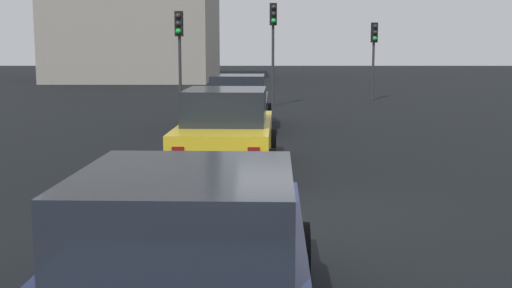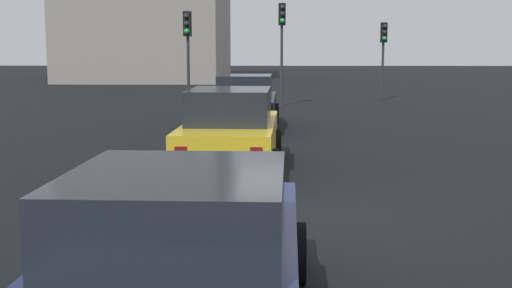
{
  "view_description": "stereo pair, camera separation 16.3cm",
  "coord_description": "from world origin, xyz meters",
  "px_view_note": "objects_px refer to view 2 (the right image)",
  "views": [
    {
      "loc": [
        -9.45,
        0.93,
        2.42
      ],
      "look_at": [
        -0.88,
        0.97,
        1.17
      ],
      "focal_mm": 46.25,
      "sensor_mm": 36.0,
      "label": 1
    },
    {
      "loc": [
        -9.45,
        0.77,
        2.42
      ],
      "look_at": [
        -0.88,
        0.97,
        1.17
      ],
      "focal_mm": 46.25,
      "sensor_mm": 36.0,
      "label": 2
    }
  ],
  "objects_px": {
    "car_black_right_lead": "(246,103)",
    "traffic_light_near_left": "(282,33)",
    "car_yellow_right_second": "(231,131)",
    "traffic_light_far_left": "(187,40)",
    "traffic_light_near_right": "(384,44)",
    "car_navy_right_third": "(181,259)"
  },
  "relations": [
    {
      "from": "car_navy_right_third",
      "to": "traffic_light_near_right",
      "type": "xyz_separation_m",
      "value": [
        25.33,
        -5.85,
        1.85
      ]
    },
    {
      "from": "traffic_light_near_right",
      "to": "traffic_light_far_left",
      "type": "height_order",
      "value": "traffic_light_far_left"
    },
    {
      "from": "car_yellow_right_second",
      "to": "traffic_light_near_right",
      "type": "distance_m",
      "value": 18.57
    },
    {
      "from": "car_black_right_lead",
      "to": "traffic_light_near_right",
      "type": "height_order",
      "value": "traffic_light_near_right"
    },
    {
      "from": "car_black_right_lead",
      "to": "car_yellow_right_second",
      "type": "xyz_separation_m",
      "value": [
        -6.83,
        0.03,
        0.0
      ]
    },
    {
      "from": "car_yellow_right_second",
      "to": "car_black_right_lead",
      "type": "bearing_deg",
      "value": 1.5
    },
    {
      "from": "car_navy_right_third",
      "to": "traffic_light_far_left",
      "type": "xyz_separation_m",
      "value": [
        18.96,
        2.32,
        1.97
      ]
    },
    {
      "from": "car_black_right_lead",
      "to": "car_navy_right_third",
      "type": "bearing_deg",
      "value": -178.62
    },
    {
      "from": "traffic_light_near_right",
      "to": "traffic_light_far_left",
      "type": "distance_m",
      "value": 10.36
    },
    {
      "from": "car_black_right_lead",
      "to": "traffic_light_near_left",
      "type": "relative_size",
      "value": 1.12
    },
    {
      "from": "car_navy_right_third",
      "to": "traffic_light_far_left",
      "type": "distance_m",
      "value": 19.21
    },
    {
      "from": "car_yellow_right_second",
      "to": "traffic_light_far_left",
      "type": "xyz_separation_m",
      "value": [
        11.13,
        2.24,
        1.91
      ]
    },
    {
      "from": "car_black_right_lead",
      "to": "traffic_light_far_left",
      "type": "height_order",
      "value": "traffic_light_far_left"
    },
    {
      "from": "traffic_light_near_left",
      "to": "traffic_light_near_right",
      "type": "relative_size",
      "value": 1.19
    },
    {
      "from": "traffic_light_near_left",
      "to": "traffic_light_far_left",
      "type": "xyz_separation_m",
      "value": [
        -3.36,
        3.48,
        -0.35
      ]
    },
    {
      "from": "traffic_light_near_left",
      "to": "traffic_light_near_right",
      "type": "bearing_deg",
      "value": 117.29
    },
    {
      "from": "car_black_right_lead",
      "to": "car_navy_right_third",
      "type": "relative_size",
      "value": 1.05
    },
    {
      "from": "car_yellow_right_second",
      "to": "traffic_light_far_left",
      "type": "distance_m",
      "value": 11.52
    },
    {
      "from": "traffic_light_near_left",
      "to": "traffic_light_near_right",
      "type": "distance_m",
      "value": 5.59
    },
    {
      "from": "car_yellow_right_second",
      "to": "traffic_light_near_left",
      "type": "height_order",
      "value": "traffic_light_near_left"
    },
    {
      "from": "car_yellow_right_second",
      "to": "traffic_light_near_right",
      "type": "height_order",
      "value": "traffic_light_near_right"
    },
    {
      "from": "car_black_right_lead",
      "to": "traffic_light_near_right",
      "type": "relative_size",
      "value": 1.34
    }
  ]
}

